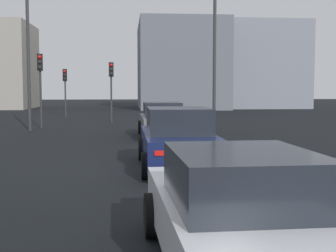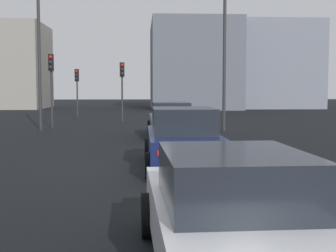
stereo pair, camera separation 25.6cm
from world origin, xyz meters
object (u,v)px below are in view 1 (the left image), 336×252
car_white_left_third (238,214)px  traffic_light_far_left (65,82)px  car_grey_left_lead (162,120)px  street_lamp_far (215,44)px  traffic_light_near_left (111,79)px  traffic_light_near_right (40,75)px  street_lamp_kerbside (28,35)px  car_navy_left_second (178,140)px

car_white_left_third → traffic_light_far_left: 30.32m
car_grey_left_lead → street_lamp_far: size_ratio=0.64×
traffic_light_near_left → car_white_left_third: bearing=-2.4°
traffic_light_near_right → street_lamp_far: 9.33m
traffic_light_near_right → street_lamp_kerbside: 2.35m
traffic_light_near_left → street_lamp_kerbside: size_ratio=0.46×
car_white_left_third → traffic_light_near_right: size_ratio=1.14×
traffic_light_near_left → street_lamp_far: 8.38m
car_grey_left_lead → car_white_left_third: (-15.17, 0.25, -0.04)m
car_navy_left_second → street_lamp_kerbside: (11.68, 6.25, 4.00)m
car_navy_left_second → traffic_light_near_right: traffic_light_near_right is taller
car_white_left_third → traffic_light_near_left: traffic_light_near_left is taller
traffic_light_far_left → street_lamp_far: street_lamp_far is taller
car_navy_left_second → street_lamp_far: 11.90m
car_navy_left_second → street_lamp_far: (10.93, -3.03, 3.58)m
traffic_light_near_right → street_lamp_kerbside: size_ratio=0.48×
street_lamp_kerbside → traffic_light_near_left: bearing=-35.6°
traffic_light_near_right → traffic_light_near_left: bearing=134.7°
street_lamp_kerbside → street_lamp_far: bearing=-94.6°
car_navy_left_second → street_lamp_kerbside: 13.84m
car_grey_left_lead → traffic_light_near_left: traffic_light_near_left is taller
car_navy_left_second → street_lamp_kerbside: bearing=28.2°
traffic_light_near_left → traffic_light_near_right: bearing=-48.6°
car_grey_left_lead → traffic_light_far_left: traffic_light_far_left is taller
car_navy_left_second → traffic_light_far_left: (22.60, 5.92, 1.80)m
street_lamp_far → car_white_left_third: bearing=170.2°
traffic_light_far_left → street_lamp_far: 14.81m
traffic_light_far_left → traffic_light_near_left: bearing=39.5°
traffic_light_near_left → street_lamp_far: street_lamp_far is taller
traffic_light_far_left → street_lamp_far: (-11.66, -8.95, 1.78)m
traffic_light_near_left → street_lamp_far: size_ratio=0.51×
car_grey_left_lead → traffic_light_near_left: size_ratio=1.26×
street_lamp_kerbside → traffic_light_far_left: bearing=-1.8°
traffic_light_near_left → street_lamp_kerbside: 7.04m
car_navy_left_second → traffic_light_near_left: bearing=7.8°
car_grey_left_lead → car_navy_left_second: (-8.07, 0.17, 0.04)m
car_white_left_third → traffic_light_far_left: traffic_light_far_left is taller
car_navy_left_second → street_lamp_kerbside: size_ratio=0.58×
traffic_light_far_left → street_lamp_far: size_ratio=0.48×
car_white_left_third → street_lamp_kerbside: bearing=16.5°
car_white_left_third → traffic_light_near_left: (24.25, 2.26, 2.01)m
car_navy_left_second → car_white_left_third: (-7.10, 0.07, -0.07)m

